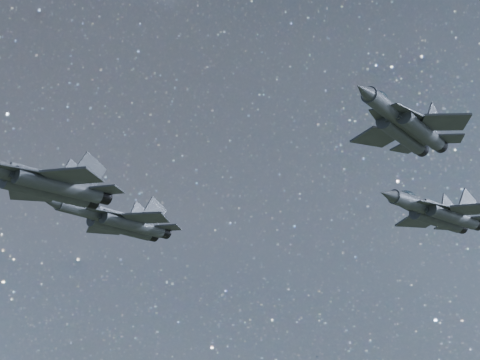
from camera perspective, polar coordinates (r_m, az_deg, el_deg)
jet_lead at (r=78.57m, az=-14.12°, el=-0.09°), size 19.38×13.50×4.87m
jet_left at (r=100.29m, az=-8.73°, el=-2.87°), size 20.06×13.76×5.04m
jet_right at (r=74.16m, az=11.67°, el=3.84°), size 16.81×11.25×4.26m
jet_slot at (r=92.93m, az=13.85°, el=-2.30°), size 18.20×12.72×4.58m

